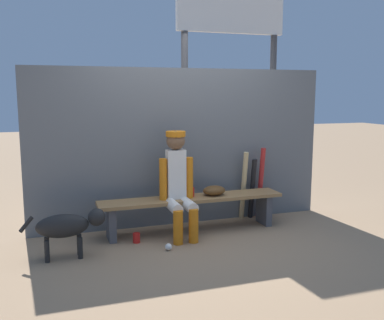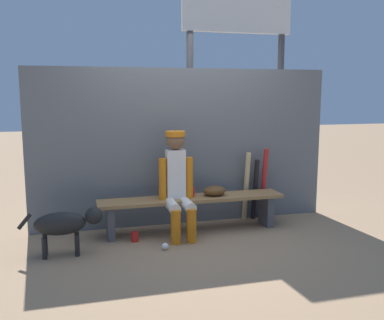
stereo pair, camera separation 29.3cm
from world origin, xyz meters
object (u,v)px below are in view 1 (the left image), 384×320
(bat_wood_natural, at_px, (244,186))
(bat_aluminum_black, at_px, (252,189))
(baseball, at_px, (169,247))
(bat_aluminum_red, at_px, (261,183))
(dog, at_px, (68,226))
(cup_on_ground, at_px, (136,238))
(cup_on_bench, at_px, (191,192))
(scoreboard, at_px, (235,35))
(player_seated, at_px, (178,181))
(dugout_bench, at_px, (192,205))
(baseball_glove, at_px, (214,190))

(bat_wood_natural, distance_m, bat_aluminum_black, 0.14)
(baseball, bearing_deg, bat_wood_natural, 32.41)
(bat_aluminum_black, xyz_separation_m, bat_aluminum_red, (0.11, -0.02, 0.07))
(bat_aluminum_red, bearing_deg, dog, -165.22)
(cup_on_ground, distance_m, cup_on_bench, 0.86)
(bat_aluminum_black, bearing_deg, bat_wood_natural, -177.35)
(bat_wood_natural, distance_m, bat_aluminum_red, 0.24)
(bat_wood_natural, distance_m, cup_on_bench, 0.84)
(scoreboard, bearing_deg, player_seated, -132.95)
(player_seated, bearing_deg, cup_on_ground, -170.78)
(dugout_bench, relative_size, scoreboard, 0.62)
(bat_aluminum_red, distance_m, cup_on_ground, 1.87)
(bat_wood_natural, relative_size, dog, 1.08)
(bat_wood_natural, height_order, bat_aluminum_red, bat_aluminum_red)
(bat_aluminum_red, relative_size, cup_on_ground, 8.63)
(scoreboard, bearing_deg, baseball, -130.22)
(dugout_bench, height_order, baseball, dugout_bench)
(scoreboard, bearing_deg, bat_aluminum_black, -99.41)
(bat_aluminum_red, bearing_deg, cup_on_bench, -168.54)
(bat_aluminum_black, relative_size, baseball, 10.87)
(bat_wood_natural, relative_size, scoreboard, 0.25)
(bat_aluminum_black, height_order, dog, bat_aluminum_black)
(dugout_bench, bearing_deg, baseball, -129.89)
(player_seated, distance_m, bat_aluminum_black, 1.22)
(bat_aluminum_black, distance_m, dog, 2.49)
(dugout_bench, relative_size, bat_aluminum_black, 2.79)
(player_seated, relative_size, scoreboard, 0.34)
(bat_aluminum_red, relative_size, cup_on_bench, 8.63)
(bat_aluminum_red, height_order, scoreboard, scoreboard)
(scoreboard, bearing_deg, bat_aluminum_red, -93.30)
(baseball_glove, bearing_deg, dugout_bench, 180.00)
(baseball, xyz_separation_m, cup_on_ground, (-0.28, 0.34, 0.02))
(dugout_bench, relative_size, baseball_glove, 8.01)
(cup_on_ground, bearing_deg, baseball_glove, 10.48)
(cup_on_ground, relative_size, scoreboard, 0.03)
(bat_aluminum_black, height_order, cup_on_ground, bat_aluminum_black)
(player_seated, bearing_deg, baseball, -119.52)
(dugout_bench, height_order, cup_on_bench, cup_on_bench)
(player_seated, distance_m, dog, 1.33)
(player_seated, bearing_deg, bat_aluminum_red, 15.75)
(dugout_bench, bearing_deg, cup_on_bench, 92.99)
(player_seated, relative_size, bat_aluminum_black, 1.52)
(player_seated, height_order, scoreboard, scoreboard)
(dugout_bench, distance_m, cup_on_bench, 0.16)
(dugout_bench, distance_m, baseball_glove, 0.32)
(baseball_glove, height_order, cup_on_bench, baseball_glove)
(bat_aluminum_black, xyz_separation_m, cup_on_bench, (-0.94, -0.23, 0.08))
(baseball_glove, relative_size, cup_on_bench, 2.55)
(bat_aluminum_red, height_order, cup_on_bench, bat_aluminum_red)
(bat_aluminum_black, distance_m, baseball, 1.63)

